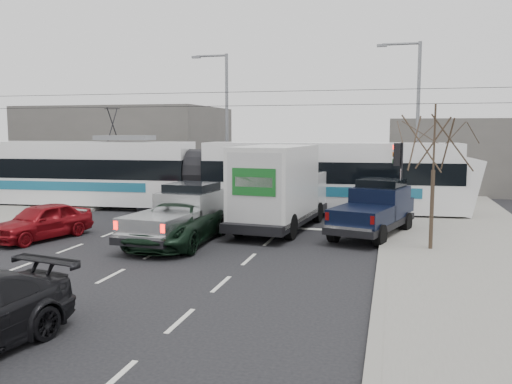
% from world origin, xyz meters
% --- Properties ---
extents(ground, '(120.00, 120.00, 0.00)m').
position_xyz_m(ground, '(0.00, 0.00, 0.00)').
color(ground, black).
rests_on(ground, ground).
extents(sidewalk_right, '(6.00, 60.00, 0.15)m').
position_xyz_m(sidewalk_right, '(9.00, 0.00, 0.07)').
color(sidewalk_right, gray).
rests_on(sidewalk_right, ground).
extents(rails, '(60.00, 1.60, 0.03)m').
position_xyz_m(rails, '(0.00, 10.00, 0.01)').
color(rails, '#33302D').
rests_on(rails, ground).
extents(building_left, '(14.00, 10.00, 6.00)m').
position_xyz_m(building_left, '(-14.00, 22.00, 3.00)').
color(building_left, '#68625E').
rests_on(building_left, ground).
extents(building_right, '(12.00, 10.00, 5.00)m').
position_xyz_m(building_right, '(12.00, 24.00, 2.50)').
color(building_right, '#68625E').
rests_on(building_right, ground).
extents(bare_tree, '(2.40, 2.40, 5.00)m').
position_xyz_m(bare_tree, '(7.60, 2.50, 3.79)').
color(bare_tree, '#47382B').
rests_on(bare_tree, ground).
extents(traffic_signal, '(0.44, 0.44, 3.60)m').
position_xyz_m(traffic_signal, '(6.47, 6.50, 2.74)').
color(traffic_signal, black).
rests_on(traffic_signal, ground).
extents(street_lamp_near, '(2.38, 0.25, 9.00)m').
position_xyz_m(street_lamp_near, '(7.31, 14.00, 5.11)').
color(street_lamp_near, slate).
rests_on(street_lamp_near, ground).
extents(street_lamp_far, '(2.38, 0.25, 9.00)m').
position_xyz_m(street_lamp_far, '(-4.19, 16.00, 5.11)').
color(street_lamp_far, slate).
rests_on(street_lamp_far, ground).
extents(catenary, '(60.00, 0.20, 7.00)m').
position_xyz_m(catenary, '(0.00, 10.00, 3.88)').
color(catenary, black).
rests_on(catenary, ground).
extents(tram, '(26.61, 4.20, 5.41)m').
position_xyz_m(tram, '(-3.79, 10.04, 1.92)').
color(tram, white).
rests_on(tram, ground).
extents(silver_pickup, '(2.63, 6.15, 2.17)m').
position_xyz_m(silver_pickup, '(-1.56, 2.33, 1.08)').
color(silver_pickup, black).
rests_on(silver_pickup, ground).
extents(box_truck, '(3.26, 7.46, 3.61)m').
position_xyz_m(box_truck, '(1.57, 5.56, 1.78)').
color(box_truck, black).
rests_on(box_truck, ground).
extents(navy_pickup, '(3.42, 5.68, 2.25)m').
position_xyz_m(navy_pickup, '(5.60, 5.16, 1.11)').
color(navy_pickup, black).
rests_on(navy_pickup, ground).
extents(green_car, '(2.74, 5.63, 1.54)m').
position_xyz_m(green_car, '(-1.57, 1.60, 0.77)').
color(green_car, black).
rests_on(green_car, ground).
extents(red_car, '(2.75, 4.48, 1.42)m').
position_xyz_m(red_car, '(-7.04, 1.23, 0.71)').
color(red_car, maroon).
rests_on(red_car, ground).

